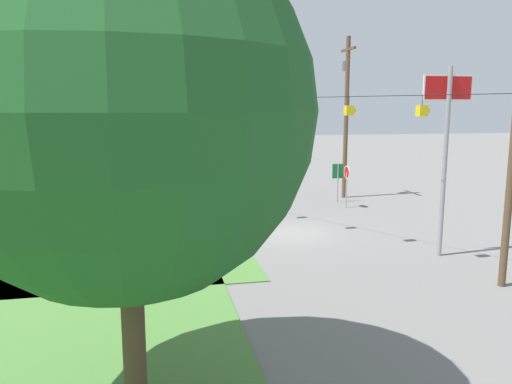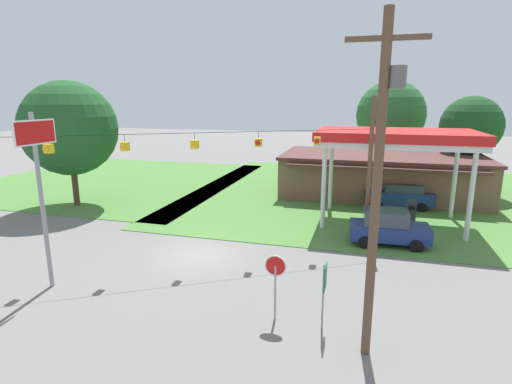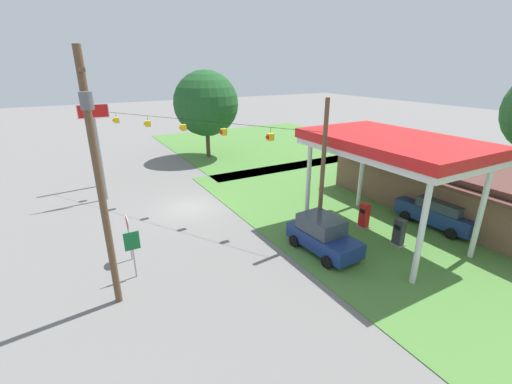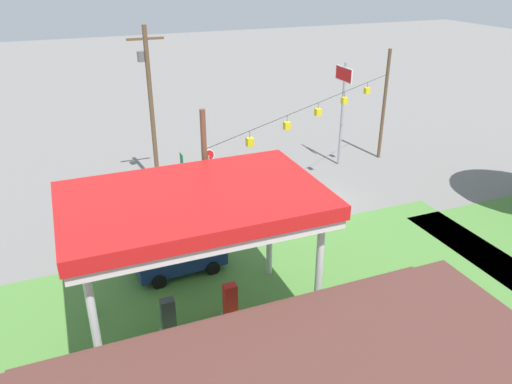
% 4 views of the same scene
% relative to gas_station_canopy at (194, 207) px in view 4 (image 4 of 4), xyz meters
% --- Properties ---
extents(ground_plane, '(160.00, 160.00, 0.00)m').
position_rel_gas_station_canopy_xyz_m(ground_plane, '(-9.71, -8.46, -5.45)').
color(ground_plane, slate).
extents(gas_station_canopy, '(9.53, 6.05, 5.99)m').
position_rel_gas_station_canopy_xyz_m(gas_station_canopy, '(0.00, 0.00, 0.00)').
color(gas_station_canopy, silver).
rests_on(gas_station_canopy, ground).
extents(fuel_pump_near, '(0.71, 0.56, 1.61)m').
position_rel_gas_station_canopy_xyz_m(fuel_pump_near, '(-1.30, -0.00, -4.68)').
color(fuel_pump_near, gray).
rests_on(fuel_pump_near, ground).
extents(fuel_pump_far, '(0.71, 0.56, 1.61)m').
position_rel_gas_station_canopy_xyz_m(fuel_pump_far, '(1.30, -0.00, -4.68)').
color(fuel_pump_far, gray).
rests_on(fuel_pump_far, ground).
extents(car_at_pumps_front, '(4.30, 2.30, 1.98)m').
position_rel_gas_station_canopy_xyz_m(car_at_pumps_front, '(-0.28, -4.15, -4.45)').
color(car_at_pumps_front, navy).
rests_on(car_at_pumps_front, ground).
extents(stop_sign_roadside, '(0.80, 0.08, 2.50)m').
position_rel_gas_station_canopy_xyz_m(stop_sign_roadside, '(-4.53, -13.37, -3.64)').
color(stop_sign_roadside, '#99999E').
rests_on(stop_sign_roadside, ground).
extents(stop_sign_overhead, '(0.22, 2.07, 7.38)m').
position_rel_gas_station_canopy_xyz_m(stop_sign_overhead, '(-14.34, -13.37, -0.31)').
color(stop_sign_overhead, gray).
rests_on(stop_sign_overhead, ground).
extents(route_sign, '(0.10, 0.70, 2.40)m').
position_rel_gas_station_canopy_xyz_m(route_sign, '(-2.77, -13.50, -3.74)').
color(route_sign, gray).
rests_on(route_sign, ground).
extents(utility_pole_main, '(2.20, 0.44, 10.25)m').
position_rel_gas_station_canopy_xyz_m(utility_pole_main, '(-1.27, -14.52, 0.27)').
color(utility_pole_main, brown).
rests_on(utility_pole_main, ground).
extents(signal_span_gantry, '(16.74, 10.24, 8.06)m').
position_rel_gas_station_canopy_xyz_m(signal_span_gantry, '(-9.71, -8.48, -0.97)').
color(signal_span_gantry, brown).
rests_on(signal_span_gantry, ground).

